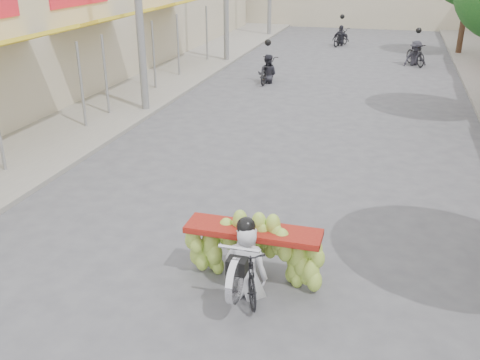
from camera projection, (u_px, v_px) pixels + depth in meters
The scene contains 6 objects.
sidewalk_left at pixel (141, 87), 20.56m from camera, with size 4.00×60.00×0.12m, color gray.
shophouse_row_left at pixel (0, 6), 19.75m from camera, with size 9.77×40.00×6.00m.
banana_motorbike at pixel (250, 245), 8.08m from camera, with size 2.20×1.75×2.24m.
bg_motorbike_a at pixel (267, 64), 21.19m from camera, with size 0.81×1.73×1.95m.
bg_motorbike_b at pixel (417, 47), 24.36m from camera, with size 1.22×1.83×1.95m.
bg_motorbike_c at pixel (341, 31), 29.55m from camera, with size 1.11×1.79×1.95m.
Camera 1 is at (2.20, -3.52, 4.83)m, focal length 40.00 mm.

